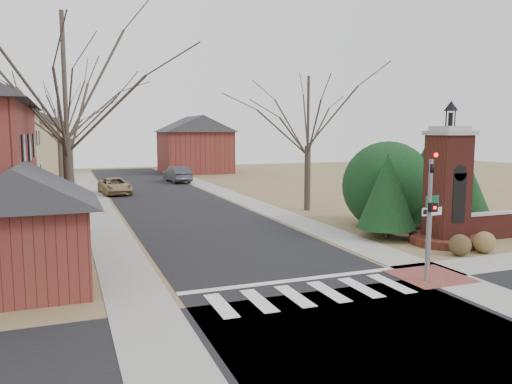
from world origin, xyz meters
name	(u,v)px	position (x,y,z in m)	size (l,w,h in m)	color
ground	(324,302)	(0.00, 0.00, 0.00)	(120.00, 120.00, 0.00)	brown
main_street	(174,204)	(0.00, 22.00, 0.01)	(8.00, 70.00, 0.01)	black
cross_street	(383,341)	(0.00, -3.00, 0.01)	(120.00, 8.00, 0.01)	black
crosswalk_zone	(312,294)	(0.00, 0.80, 0.01)	(8.00, 2.20, 0.02)	silver
stop_bar	(292,281)	(0.00, 2.30, 0.01)	(8.00, 0.35, 0.02)	silver
sidewalk_right_main	(243,200)	(5.20, 22.00, 0.01)	(2.00, 60.00, 0.02)	gray
sidewalk_left	(98,208)	(-5.20, 22.00, 0.01)	(2.00, 60.00, 0.02)	gray
curb_apron	(430,276)	(4.80, 1.00, 0.01)	(2.40, 2.40, 0.02)	brown
traffic_signal_pole	(430,207)	(4.30, 0.57, 2.59)	(0.28, 0.41, 4.50)	slate
sign_post	(431,217)	(5.59, 1.99, 1.95)	(0.90, 0.07, 2.75)	slate
brick_gate_monument	(447,197)	(9.00, 4.99, 2.17)	(3.20, 3.20, 6.47)	#5A221A
garage_left	(21,222)	(-8.52, 4.49, 2.24)	(4.80, 4.80, 4.29)	maroon
house_distant_left	(17,139)	(-12.01, 48.00, 4.25)	(10.80, 8.80, 8.53)	tan
house_distant_right	(194,143)	(7.99, 47.99, 3.65)	(8.80, 8.80, 7.30)	maroon
evergreen_near	(387,191)	(7.20, 7.00, 2.30)	(2.80, 2.80, 4.10)	#473D33
evergreen_mid	(426,180)	(10.50, 8.20, 2.60)	(3.40, 3.40, 4.70)	#473D33
evergreen_far	(470,194)	(12.50, 7.20, 1.90)	(2.40, 2.40, 3.30)	#473D33
evergreen_mass	(387,182)	(9.00, 9.50, 2.40)	(4.80, 4.80, 4.80)	black
bare_tree_0	(64,67)	(-7.00, 9.00, 7.70)	(8.05, 8.05, 11.15)	#473D33
bare_tree_1	(64,86)	(-7.00, 22.00, 8.03)	(8.40, 8.40, 11.64)	#473D33
bare_tree_2	(58,109)	(-7.50, 35.00, 7.03)	(7.35, 7.35, 10.19)	#473D33
bare_tree_3	(308,106)	(7.50, 16.00, 6.69)	(7.00, 7.00, 9.70)	#473D33
pickup_truck	(115,186)	(-3.40, 29.18, 0.66)	(2.20, 4.77, 1.33)	#9A8054
distant_car	(177,174)	(3.40, 36.76, 0.81)	(1.71, 4.90, 1.61)	#3A3D43
dry_shrub_left	(460,245)	(7.99, 3.00, 0.45)	(0.90, 0.90, 0.90)	#4E3D23
dry_shrub_right	(484,242)	(9.30, 3.00, 0.46)	(0.92, 0.92, 0.92)	brown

